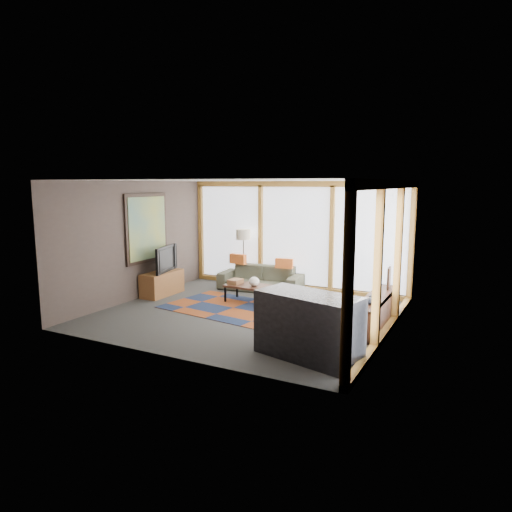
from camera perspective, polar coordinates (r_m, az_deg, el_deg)
The scene contains 17 objects.
ground at distance 9.05m, azimuth -1.17°, elevation -7.25°, with size 5.50×5.50×0.00m, color #323330.
room_envelope at distance 9.03m, azimuth 3.26°, elevation 2.68°, with size 5.52×5.02×2.62m.
rug at distance 9.46m, azimuth -2.86°, elevation -6.50°, with size 2.77×1.78×0.01m, color brown.
sofa at distance 10.96m, azimuth 0.58°, elevation -2.79°, with size 2.00×0.78×0.58m, color #404131.
pillow_left at distance 11.23m, azimuth -2.27°, elevation -0.37°, with size 0.44×0.13×0.24m, color orange.
pillow_right at distance 10.66m, azimuth 3.54°, elevation -0.92°, with size 0.42×0.12×0.23m, color orange.
floor_lamp at distance 11.28m, azimuth -1.58°, elevation -0.26°, with size 0.36×0.36×1.43m, color #2E2317, non-canonical shape.
coffee_table at distance 9.84m, azimuth -0.49°, elevation -4.77°, with size 1.14×0.57×0.38m, color #362010, non-canonical shape.
book_stack at distance 9.95m, azimuth -2.59°, elevation -3.20°, with size 0.24×0.31×0.10m, color brown.
vase at distance 9.71m, azimuth -0.25°, elevation -3.21°, with size 0.23×0.23×0.20m, color silver.
bookshelf at distance 8.55m, azimuth 14.80°, elevation -6.67°, with size 0.39×2.15×0.54m, color #362010, non-canonical shape.
bowl_a at distance 7.93m, azimuth 14.01°, elevation -5.46°, with size 0.21×0.21×0.11m, color black.
bowl_b at distance 8.25m, azimuth 14.49°, elevation -4.99°, with size 0.17×0.17×0.09m, color black.
shelf_picture at distance 9.12m, azimuth 16.28°, elevation -2.65°, with size 0.04×0.32×0.42m, color black.
tv_console at distance 10.71m, azimuth -11.65°, elevation -3.37°, with size 0.45×1.08×0.54m, color brown.
television at distance 10.62m, azimuth -11.63°, elevation -0.34°, with size 1.04×0.14×0.60m, color black.
bar_counter at distance 6.80m, azimuth 6.56°, elevation -8.65°, with size 1.52×0.71×0.96m, color black.
Camera 1 is at (4.14, -7.64, 2.54)m, focal length 32.00 mm.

